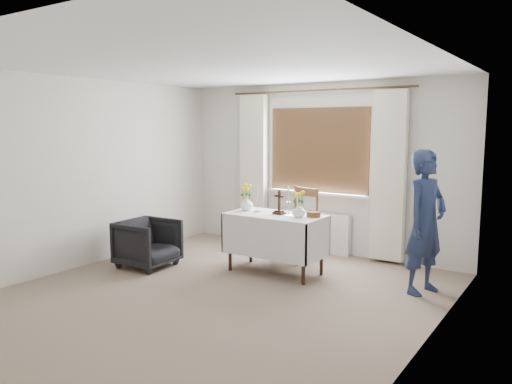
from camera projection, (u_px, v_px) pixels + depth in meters
ground at (215, 297)px, 5.50m from camera, size 5.00×5.00×0.00m
altar_table at (275, 244)px, 6.37m from camera, size 1.24×0.64×0.76m
wooden_chair at (296, 225)px, 6.94m from camera, size 0.57×0.57×1.02m
armchair at (148, 243)px, 6.65m from camera, size 0.74×0.72×0.64m
person at (425, 222)px, 5.56m from camera, size 0.56×0.68×1.62m
radiator at (315, 232)px, 7.46m from camera, size 1.10×0.10×0.60m
wooden_cross at (279, 202)px, 6.29m from camera, size 0.16×0.12×0.31m
candlestick_left at (257, 199)px, 6.44m from camera, size 0.10×0.10×0.35m
candlestick_right at (288, 202)px, 6.17m from camera, size 0.13×0.13×0.37m
flower_vase_left at (246, 204)px, 6.60m from camera, size 0.19×0.19×0.18m
flower_vase_right at (299, 210)px, 6.10m from camera, size 0.20×0.20×0.17m
wicker_basket at (314, 214)px, 6.14m from camera, size 0.23×0.23×0.07m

